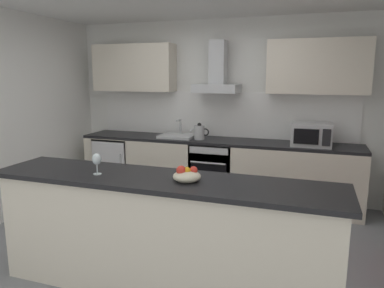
% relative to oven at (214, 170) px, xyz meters
% --- Properties ---
extents(ground, '(5.53, 4.84, 0.02)m').
position_rel_oven_xyz_m(ground, '(-0.00, -1.57, -0.47)').
color(ground, gray).
extents(wall_back, '(5.53, 0.12, 2.60)m').
position_rel_oven_xyz_m(wall_back, '(-0.00, 0.41, 0.84)').
color(wall_back, white).
rests_on(wall_back, ground).
extents(backsplash_tile, '(3.85, 0.02, 0.66)m').
position_rel_oven_xyz_m(backsplash_tile, '(-0.00, 0.33, 0.77)').
color(backsplash_tile, white).
extents(counter_back, '(3.99, 0.60, 0.90)m').
position_rel_oven_xyz_m(counter_back, '(-0.00, 0.03, -0.01)').
color(counter_back, beige).
rests_on(counter_back, ground).
extents(counter_island, '(2.91, 0.64, 0.99)m').
position_rel_oven_xyz_m(counter_island, '(0.18, -2.30, 0.04)').
color(counter_island, beige).
rests_on(counter_island, ground).
extents(upper_cabinets, '(3.93, 0.32, 0.70)m').
position_rel_oven_xyz_m(upper_cabinets, '(-0.00, 0.18, 1.45)').
color(upper_cabinets, beige).
extents(oven, '(0.60, 0.62, 0.80)m').
position_rel_oven_xyz_m(oven, '(0.00, 0.00, 0.00)').
color(oven, slate).
rests_on(oven, ground).
extents(refrigerator, '(0.58, 0.60, 0.85)m').
position_rel_oven_xyz_m(refrigerator, '(-1.57, -0.00, -0.03)').
color(refrigerator, white).
rests_on(refrigerator, ground).
extents(microwave, '(0.50, 0.38, 0.30)m').
position_rel_oven_xyz_m(microwave, '(1.30, -0.03, 0.59)').
color(microwave, '#B7BABC').
rests_on(microwave, counter_back).
extents(sink, '(0.50, 0.40, 0.26)m').
position_rel_oven_xyz_m(sink, '(-0.57, 0.01, 0.47)').
color(sink, silver).
rests_on(sink, counter_back).
extents(kettle, '(0.29, 0.15, 0.24)m').
position_rel_oven_xyz_m(kettle, '(-0.21, -0.03, 0.55)').
color(kettle, '#B7BABC').
rests_on(kettle, counter_back).
extents(range_hood, '(0.62, 0.45, 0.72)m').
position_rel_oven_xyz_m(range_hood, '(0.00, 0.13, 1.33)').
color(range_hood, '#B7BABC').
extents(wine_glass, '(0.08, 0.08, 0.18)m').
position_rel_oven_xyz_m(wine_glass, '(-0.36, -2.38, 0.66)').
color(wine_glass, silver).
rests_on(wine_glass, counter_island).
extents(fruit_bowl, '(0.22, 0.22, 0.13)m').
position_rel_oven_xyz_m(fruit_bowl, '(0.41, -2.32, 0.58)').
color(fruit_bowl, beige).
rests_on(fruit_bowl, counter_island).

